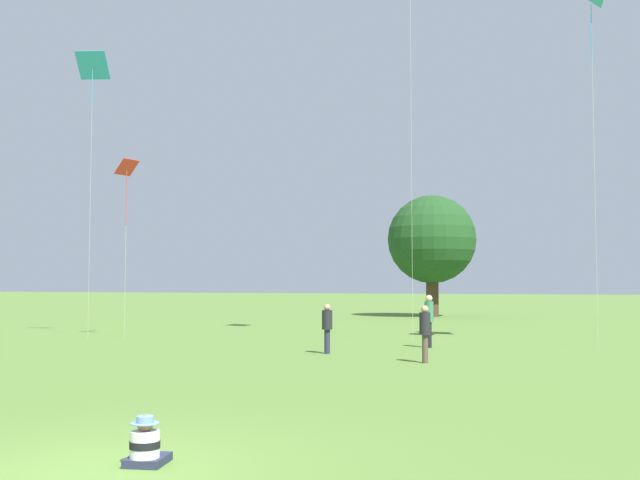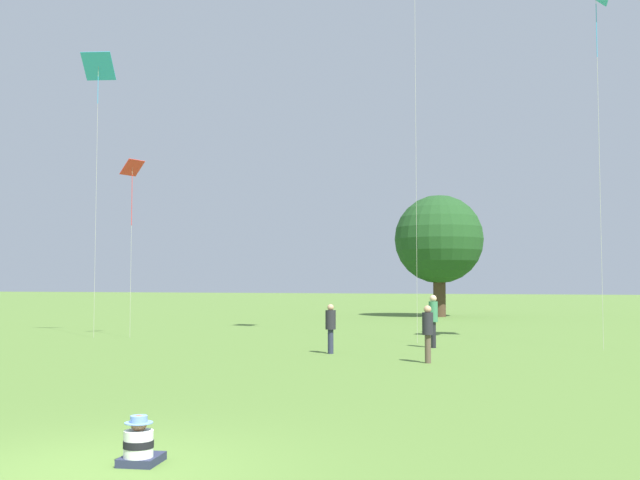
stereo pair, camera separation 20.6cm
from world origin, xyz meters
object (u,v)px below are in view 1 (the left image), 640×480
object	(u,v)px
person_standing_2	(327,324)
person_standing_4	(429,315)
kite_2	(127,174)
seated_toddler	(146,445)
kite_0	(93,71)
person_standing_1	(425,328)
kite_1	(591,9)
distant_tree_0	(432,240)

from	to	relation	value
person_standing_2	person_standing_4	world-z (taller)	person_standing_4
person_standing_2	kite_2	size ratio (longest dim) A/B	0.21
person_standing_2	kite_2	world-z (taller)	kite_2
seated_toddler	kite_0	xyz separation A→B (m)	(-14.22, 17.19, 10.68)
person_standing_1	kite_2	size ratio (longest dim) A/B	0.22
person_standing_2	person_standing_4	distance (m)	4.13
person_standing_2	person_standing_4	bearing A→B (deg)	136.68
person_standing_2	person_standing_1	bearing A→B (deg)	59.57
seated_toddler	person_standing_2	distance (m)	14.61
seated_toddler	person_standing_1	world-z (taller)	person_standing_1
kite_1	distant_tree_0	bearing A→B (deg)	63.63
kite_0	seated_toddler	bearing A→B (deg)	157.05
seated_toddler	person_standing_4	world-z (taller)	person_standing_4
seated_toddler	kite_2	world-z (taller)	kite_2
kite_1	distant_tree_0	size ratio (longest dim) A/B	1.53
kite_1	seated_toddler	bearing A→B (deg)	-156.26
person_standing_2	kite_1	world-z (taller)	kite_1
person_standing_4	kite_0	size ratio (longest dim) A/B	0.16
person_standing_2	kite_1	size ratio (longest dim) A/B	0.13
kite_0	distant_tree_0	world-z (taller)	kite_0
person_standing_2	kite_1	xyz separation A→B (m)	(7.95, 4.63, 10.67)
kite_1	person_standing_2	bearing A→B (deg)	158.91
person_standing_1	kite_0	size ratio (longest dim) A/B	0.14
person_standing_4	distant_tree_0	world-z (taller)	distant_tree_0
person_standing_4	person_standing_2	bearing A→B (deg)	27.63
seated_toddler	distant_tree_0	bearing A→B (deg)	84.95
seated_toddler	kite_2	distance (m)	22.83
person_standing_4	distant_tree_0	size ratio (longest dim) A/B	0.22
person_standing_2	person_standing_4	size ratio (longest dim) A/B	0.86
person_standing_4	distant_tree_0	distance (m)	24.54
person_standing_1	person_standing_2	distance (m)	3.84
person_standing_1	kite_1	world-z (taller)	kite_1
person_standing_4	kite_2	distance (m)	13.69
person_standing_4	kite_2	xyz separation A→B (m)	(-12.50, 0.16, 5.57)
person_standing_4	kite_1	size ratio (longest dim) A/B	0.15
distant_tree_0	person_standing_4	bearing A→B (deg)	-78.18
kite_0	kite_1	size ratio (longest dim) A/B	0.94
kite_1	kite_2	xyz separation A→B (m)	(-17.92, -1.20, -4.92)
seated_toddler	person_standing_1	distance (m)	12.72
person_standing_1	kite_0	world-z (taller)	kite_0
seated_toddler	distant_tree_0	distance (m)	41.90
seated_toddler	person_standing_4	size ratio (longest dim) A/B	0.35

